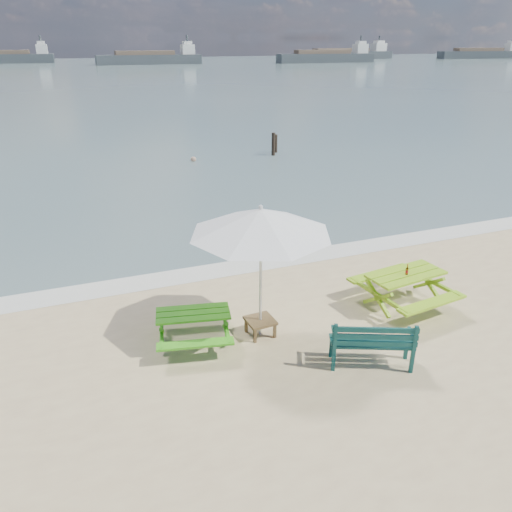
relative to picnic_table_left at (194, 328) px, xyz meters
name	(u,v)px	position (x,y,z in m)	size (l,w,h in m)	color
sea	(78,75)	(2.35, 83.48, -0.33)	(300.00, 300.00, 0.00)	slate
foam_strip	(249,265)	(2.35, 3.08, -0.33)	(22.00, 0.90, 0.01)	silver
picnic_table_left	(194,328)	(0.00, 0.00, 0.00)	(1.75, 1.88, 0.69)	#359416
picnic_table_right	(404,291)	(4.83, -0.30, 0.07)	(2.00, 2.17, 0.84)	#85B81B
park_bench	(371,351)	(2.89, -1.92, -0.04)	(1.60, 1.08, 0.94)	#0E3B38
side_table	(260,327)	(1.35, -0.22, -0.14)	(0.59, 0.59, 0.36)	brown
patio_umbrella	(261,221)	(1.35, -0.22, 2.16)	(2.94, 2.94, 2.75)	silver
beer_bottle	(407,271)	(4.79, -0.35, 0.59)	(0.06, 0.06, 0.24)	brown
swimmer	(193,172)	(4.12, 15.86, -0.90)	(0.65, 0.50, 1.58)	tan
mooring_pilings	(274,146)	(8.56, 15.85, 0.11)	(0.58, 0.78, 1.37)	black
cargo_ships	(294,56)	(59.67, 121.42, 0.85)	(155.84, 30.58, 4.40)	#353B3F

